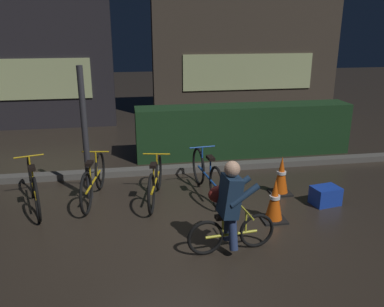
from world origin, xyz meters
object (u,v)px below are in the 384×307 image
Objects in this scene: parked_bike_left_mid at (34,186)px; parked_bike_right_mid at (207,175)px; parked_bike_center_left at (93,180)px; traffic_cone_near at (275,201)px; parked_bike_center_right at (155,181)px; blue_crate at (325,196)px; street_post at (85,135)px; traffic_cone_far at (281,176)px; cyclist at (230,206)px.

parked_bike_right_mid is at bearing -105.54° from parked_bike_left_mid.
parked_bike_left_mid is 1.00× the size of parked_bike_center_left.
parked_bike_right_mid is 1.37m from traffic_cone_near.
parked_bike_left_mid is 0.97× the size of parked_bike_right_mid.
parked_bike_center_right is 2.82m from blue_crate.
traffic_cone_near is 1.52× the size of blue_crate.
parked_bike_right_mid is at bearing 126.06° from traffic_cone_near.
parked_bike_right_mid is (1.99, -0.20, -0.75)m from street_post.
parked_bike_right_mid is at bearing -5.64° from street_post.
parked_bike_left_mid is at bearing 171.69° from blue_crate.
parked_bike_left_mid is 2.84m from parked_bike_right_mid.
parked_bike_center_right reaches higher than traffic_cone_far.
traffic_cone_near is at bearing -149.85° from parked_bike_right_mid.
parked_bike_center_left is 1.34× the size of cyclist.
parked_bike_left_mid reaches higher than parked_bike_center_right.
street_post is 1.15m from parked_bike_left_mid.
cyclist is (0.81, -1.72, 0.29)m from parked_bike_center_right.
parked_bike_left_mid is 1.34× the size of cyclist.
blue_crate is at bearing -114.25° from parked_bike_left_mid.
parked_bike_center_right is 2.38× the size of traffic_cone_near.
parked_bike_right_mid reaches higher than traffic_cone_near.
parked_bike_center_right is at bearing 177.77° from traffic_cone_far.
street_post is 5.06× the size of blue_crate.
street_post reaches higher than parked_bike_center_left.
traffic_cone_far is (0.48, 0.94, 0.01)m from traffic_cone_near.
cyclist reaches higher than blue_crate.
cyclist is at bearing -127.07° from parked_bike_center_left.
parked_bike_left_mid is at bearing 84.48° from parked_bike_right_mid.
cyclist is (-1.93, -1.10, 0.48)m from blue_crate.
traffic_cone_far is (3.19, -0.27, -0.02)m from parked_bike_center_left.
traffic_cone_far is at bearing 44.77° from cyclist.
parked_bike_center_left is at bearing -48.94° from street_post.
parked_bike_center_left reaches higher than parked_bike_center_right.
parked_bike_left_mid is at bearing -165.68° from street_post.
parked_bike_center_right is at bearing 89.29° from parked_bike_right_mid.
parked_bike_left_mid is at bearing 177.96° from traffic_cone_far.
blue_crate is at bearing -92.96° from parked_bike_center_left.
parked_bike_center_left is 3.80× the size of blue_crate.
parked_bike_center_right is 2.18m from traffic_cone_far.
parked_bike_center_right is at bearing 148.98° from traffic_cone_near.
parked_bike_center_left is 2.45× the size of traffic_cone_far.
cyclist is at bearing -129.70° from traffic_cone_far.
parked_bike_left_mid is 2.51× the size of traffic_cone_near.
street_post reaches higher than parked_bike_right_mid.
parked_bike_center_left is 2.66m from cyclist.
parked_bike_center_left is (0.08, -0.09, -0.76)m from street_post.
parked_bike_left_mid is 4.12m from traffic_cone_far.
cyclist reaches higher than traffic_cone_near.
blue_crate is (0.56, -0.54, -0.18)m from traffic_cone_far.
parked_bike_left_mid reaches higher than traffic_cone_near.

